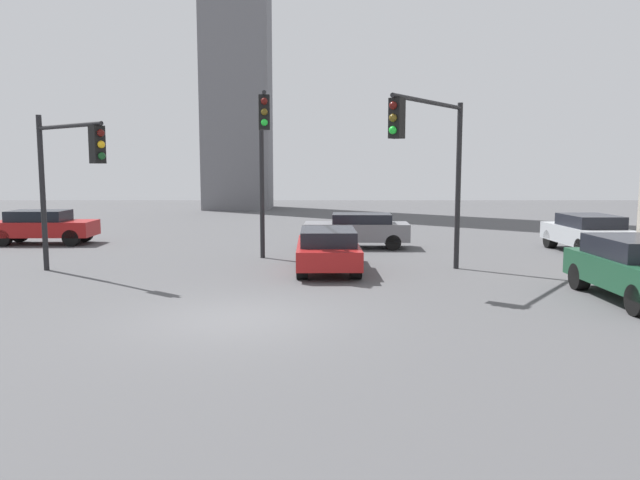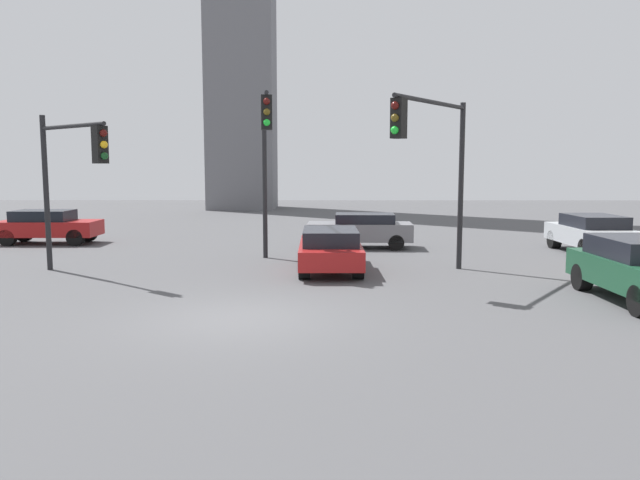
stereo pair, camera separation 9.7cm
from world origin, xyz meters
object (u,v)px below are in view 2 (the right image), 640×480
Objects in this scene: traffic_light_0 at (265,142)px; car_1 at (47,226)px; car_3 at (591,233)px; car_5 at (361,229)px; traffic_light_1 at (72,163)px; car_2 at (639,268)px; traffic_light_2 at (433,146)px; car_0 at (330,248)px.

traffic_light_0 is 1.39× the size of car_1.
car_5 is (-8.31, 1.44, -0.04)m from car_3.
car_5 is at bearing 75.44° from traffic_light_1.
car_1 is at bearing 81.21° from car_3.
car_2 is 1.02× the size of car_3.
traffic_light_2 is 7.34m from car_5.
traffic_light_1 reaches higher than car_3.
traffic_light_0 is 6.11m from car_5.
car_5 is at bearing -130.53° from traffic_light_2.
car_1 is 0.95× the size of car_2.
car_1 reaches higher than car_5.
traffic_light_2 reaches higher than car_0.
traffic_light_2 is 4.32m from car_0.
traffic_light_1 is at bearing 96.47° from car_0.
car_5 is (3.27, 4.05, -3.20)m from traffic_light_0.
traffic_light_1 reaches higher than car_5.
traffic_light_2 is at bearing 125.40° from car_3.
car_0 is 10.28m from car_3.
car_0 is 1.05× the size of car_3.
traffic_light_2 is 1.17× the size of car_0.
traffic_light_1 is 1.11× the size of car_2.
car_0 is at bearing -121.95° from car_2.
car_2 is at bearing 26.64° from traffic_light_1.
car_0 is 5.43m from car_5.
car_3 reaches higher than car_0.
car_1 is 0.98× the size of car_5.
car_1 is at bearing 158.92° from traffic_light_1.
car_0 is at bearing -77.69° from traffic_light_2.
traffic_light_1 reaches higher than car_1.
car_0 is at bearing 110.30° from car_3.
traffic_light_2 is at bearing -126.09° from car_2.
traffic_light_1 is 1.14× the size of car_3.
car_0 is (-2.83, 1.22, -3.02)m from traffic_light_2.
traffic_light_2 is (10.16, -0.29, 0.45)m from traffic_light_1.
traffic_light_0 reaches higher than car_5.
traffic_light_2 reaches higher than car_3.
car_2 is 1.03× the size of car_5.
traffic_light_2 is 1.26× the size of car_1.
car_0 is 1.03× the size of car_2.
car_2 is at bearing 91.03° from traffic_light_2.
car_3 is at bearing -68.70° from car_0.
car_0 is at bearing -30.07° from car_1.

